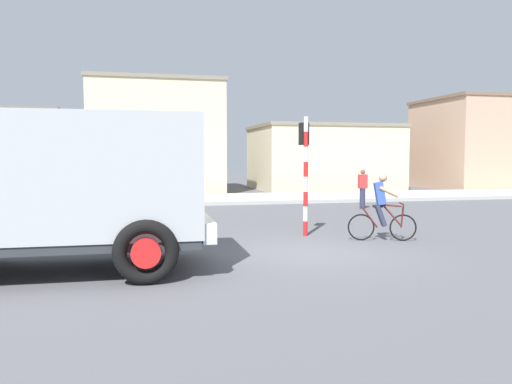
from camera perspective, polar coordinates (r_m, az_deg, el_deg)
ground_plane at (r=11.32m, az=5.55°, el=-6.90°), size 120.00×120.00×0.00m
sidewalk_far at (r=24.61m, az=-4.70°, el=-0.79°), size 80.00×5.00×0.16m
truck_foreground at (r=9.95m, az=-21.52°, el=1.01°), size 5.46×2.93×2.90m
cyclist at (r=13.21m, az=14.00°, el=-1.64°), size 1.66×0.67×1.72m
traffic_light_pole at (r=13.68m, az=5.54°, el=3.70°), size 0.24×0.43×3.20m
pedestrian_near_kerb at (r=21.06m, az=11.93°, el=0.42°), size 0.34×0.22×1.62m
building_mid_block at (r=31.34m, az=-11.25°, el=6.01°), size 7.63×7.35×6.52m
building_corner_right at (r=33.64m, az=7.49°, el=3.89°), size 8.89×7.02×4.15m
building_set_back at (r=39.15m, az=26.70°, el=4.88°), size 11.99×6.80×6.03m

